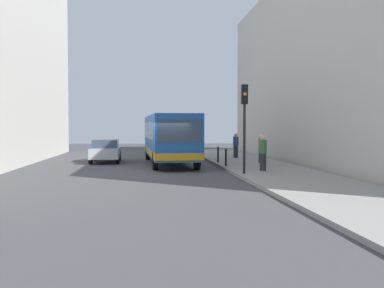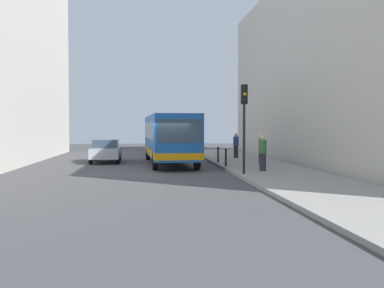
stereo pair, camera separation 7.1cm
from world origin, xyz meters
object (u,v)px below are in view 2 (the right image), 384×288
(bollard_near, at_px, (226,157))
(pedestrian_far_sidewalk, at_px, (236,146))
(car_behind_bus, at_px, (166,144))
(car_beside_bus, at_px, (106,150))
(bus, at_px, (169,136))
(bollard_mid, at_px, (218,155))
(traffic_light, at_px, (244,112))
(pedestrian_mid_sidewalk, at_px, (261,148))
(pedestrian_near_signal, at_px, (263,153))

(bollard_near, bearing_deg, pedestrian_far_sidewalk, 73.89)
(pedestrian_far_sidewalk, bearing_deg, car_behind_bus, 162.15)
(car_beside_bus, relative_size, pedestrian_far_sidewalk, 2.57)
(bus, bearing_deg, car_beside_bus, -25.75)
(car_beside_bus, height_order, bollard_near, car_beside_bus)
(car_beside_bus, bearing_deg, bollard_mid, 157.87)
(car_behind_bus, bearing_deg, pedestrian_far_sidewalk, 117.69)
(traffic_light, xyz_separation_m, pedestrian_mid_sidewalk, (2.44, 6.23, -1.98))
(car_beside_bus, height_order, traffic_light, traffic_light)
(car_beside_bus, relative_size, pedestrian_near_signal, 2.53)
(traffic_light, height_order, bollard_near, traffic_light)
(car_behind_bus, height_order, pedestrian_far_sidewalk, pedestrian_far_sidewalk)
(car_behind_bus, relative_size, bollard_mid, 4.64)
(bollard_near, distance_m, pedestrian_far_sidewalk, 6.79)
(traffic_light, relative_size, bollard_mid, 4.32)
(bollard_near, xyz_separation_m, pedestrian_near_signal, (1.32, -2.88, 0.40))
(bus, relative_size, car_beside_bus, 2.51)
(car_beside_bus, bearing_deg, pedestrian_near_signal, 134.26)
(car_beside_bus, bearing_deg, bollard_near, 141.49)
(car_behind_bus, bearing_deg, bollard_mid, 101.75)
(car_behind_bus, relative_size, bollard_near, 4.64)
(traffic_light, bearing_deg, bollard_mid, 90.84)
(car_behind_bus, relative_size, traffic_light, 1.07)
(car_beside_bus, xyz_separation_m, pedestrian_far_sidewalk, (8.85, 1.12, 0.22))
(car_beside_bus, relative_size, bollard_mid, 4.66)
(bus, height_order, pedestrian_mid_sidewalk, bus)
(car_behind_bus, distance_m, bollard_near, 15.23)
(pedestrian_mid_sidewalk, bearing_deg, car_beside_bus, 11.47)
(traffic_light, distance_m, pedestrian_far_sidewalk, 11.00)
(traffic_light, relative_size, pedestrian_far_sidewalk, 2.39)
(bus, xyz_separation_m, car_beside_bus, (-4.03, 1.74, -0.94))
(bollard_mid, bearing_deg, car_behind_bus, 101.92)
(bus, relative_size, pedestrian_far_sidewalk, 6.47)
(bus, relative_size, bollard_mid, 11.70)
(pedestrian_near_signal, relative_size, pedestrian_far_sidewalk, 1.02)
(bollard_near, relative_size, bollard_mid, 1.00)
(traffic_light, xyz_separation_m, bollard_mid, (-0.10, 6.82, -2.38))
(pedestrian_near_signal, bearing_deg, bollard_mid, 50.12)
(bus, xyz_separation_m, pedestrian_far_sidewalk, (4.82, 2.86, -0.72))
(car_behind_bus, xyz_separation_m, pedestrian_far_sidewalk, (4.49, -8.49, 0.22))
(pedestrian_mid_sidewalk, xyz_separation_m, pedestrian_far_sidewalk, (-0.65, 4.44, -0.02))
(bus, xyz_separation_m, bollard_near, (2.94, -3.65, -1.10))
(car_beside_bus, distance_m, car_behind_bus, 10.55)
(pedestrian_far_sidewalk, bearing_deg, pedestrian_mid_sidewalk, -37.34)
(bollard_mid, bearing_deg, bollard_near, -90.00)
(bus, bearing_deg, traffic_light, 108.86)
(bollard_near, distance_m, bollard_mid, 2.67)
(traffic_light, bearing_deg, pedestrian_mid_sidewalk, 68.65)
(bollard_mid, distance_m, pedestrian_mid_sidewalk, 2.63)
(bus, distance_m, pedestrian_near_signal, 7.83)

